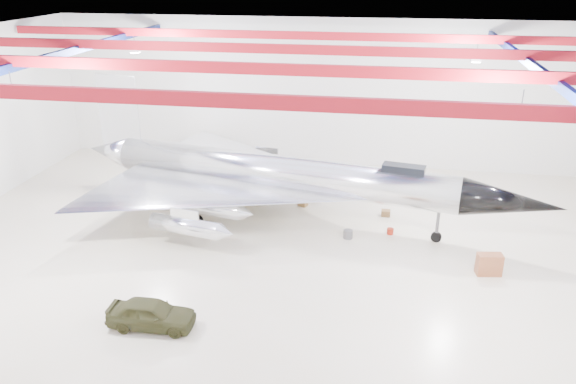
# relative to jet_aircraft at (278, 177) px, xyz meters

# --- Properties ---
(floor) EXTENTS (40.00, 40.00, 0.00)m
(floor) POSITION_rel_jet_aircraft_xyz_m (0.85, -4.29, -2.65)
(floor) COLOR beige
(floor) RESTS_ON ground
(wall_back) EXTENTS (40.00, 0.00, 40.00)m
(wall_back) POSITION_rel_jet_aircraft_xyz_m (0.85, 10.71, 2.85)
(wall_back) COLOR silver
(wall_back) RESTS_ON floor
(ceiling) EXTENTS (40.00, 40.00, 0.00)m
(ceiling) POSITION_rel_jet_aircraft_xyz_m (0.85, -4.29, 8.35)
(ceiling) COLOR #0A0F38
(ceiling) RESTS_ON wall_back
(ceiling_structure) EXTENTS (39.50, 29.50, 1.08)m
(ceiling_structure) POSITION_rel_jet_aircraft_xyz_m (0.85, -4.29, 7.68)
(ceiling_structure) COLOR maroon
(ceiling_structure) RESTS_ON ceiling
(jet_aircraft) EXTENTS (29.43, 19.62, 8.07)m
(jet_aircraft) POSITION_rel_jet_aircraft_xyz_m (0.00, 0.00, 0.00)
(jet_aircraft) COLOR silver
(jet_aircraft) RESTS_ON floor
(jeep) EXTENTS (3.86, 1.67, 1.30)m
(jeep) POSITION_rel_jet_aircraft_xyz_m (-3.24, -12.03, -2.00)
(jeep) COLOR #34341A
(jeep) RESTS_ON floor
(desk) EXTENTS (1.31, 0.80, 1.13)m
(desk) POSITION_rel_jet_aircraft_xyz_m (11.76, -4.92, -2.08)
(desk) COLOR brown
(desk) RESTS_ON floor
(crate_ply) EXTENTS (0.52, 0.44, 0.33)m
(crate_ply) POSITION_rel_jet_aircraft_xyz_m (-2.29, 1.56, -2.48)
(crate_ply) COLOR olive
(crate_ply) RESTS_ON floor
(toolbox_red) EXTENTS (0.55, 0.48, 0.34)m
(toolbox_red) POSITION_rel_jet_aircraft_xyz_m (1.50, 5.60, -2.48)
(toolbox_red) COLOR maroon
(toolbox_red) RESTS_ON floor
(engine_drum) EXTENTS (0.66, 0.66, 0.48)m
(engine_drum) POSITION_rel_jet_aircraft_xyz_m (4.47, -2.11, -2.40)
(engine_drum) COLOR #59595B
(engine_drum) RESTS_ON floor
(parts_bin) EXTENTS (0.55, 0.44, 0.39)m
(parts_bin) POSITION_rel_jet_aircraft_xyz_m (6.55, 1.32, -2.45)
(parts_bin) COLOR olive
(parts_bin) RESTS_ON floor
(crate_small) EXTENTS (0.42, 0.38, 0.24)m
(crate_small) POSITION_rel_jet_aircraft_xyz_m (-7.61, 1.52, -2.53)
(crate_small) COLOR #59595B
(crate_small) RESTS_ON floor
(tool_chest) EXTENTS (0.45, 0.45, 0.35)m
(tool_chest) POSITION_rel_jet_aircraft_xyz_m (6.85, -1.17, -2.47)
(tool_chest) COLOR maroon
(tool_chest) RESTS_ON floor
(oil_barrel) EXTENTS (0.69, 0.63, 0.39)m
(oil_barrel) POSITION_rel_jet_aircraft_xyz_m (1.23, 1.99, -2.45)
(oil_barrel) COLOR olive
(oil_barrel) RESTS_ON floor
(spares_box) EXTENTS (0.46, 0.46, 0.35)m
(spares_box) POSITION_rel_jet_aircraft_xyz_m (1.82, 2.98, -2.47)
(spares_box) COLOR #59595B
(spares_box) RESTS_ON floor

